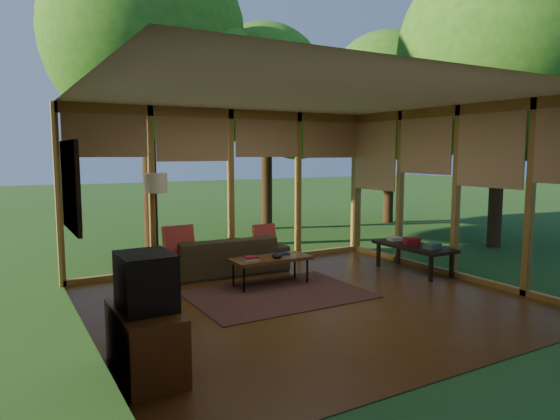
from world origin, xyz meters
TOP-DOWN VIEW (x-y plane):
  - floor at (0.00, 0.00)m, footprint 5.50×5.50m
  - ceiling at (0.00, 0.00)m, footprint 5.50×5.50m
  - wall_left at (-2.75, 0.00)m, footprint 0.04×5.00m
  - wall_front at (0.00, -2.50)m, footprint 5.50×0.04m
  - window_wall_back at (0.00, 2.50)m, footprint 5.50×0.12m
  - window_wall_right at (2.75, 0.00)m, footprint 0.12×5.00m
  - exterior_lawn at (8.00, 8.00)m, footprint 40.00×40.00m
  - tree_nw at (-0.77, 4.88)m, footprint 4.00×4.00m
  - tree_ne at (2.58, 6.05)m, footprint 3.11×3.11m
  - tree_se at (5.42, 1.33)m, footprint 4.08×4.08m
  - tree_far at (5.95, 5.24)m, footprint 3.45×3.45m
  - rug at (-0.21, 0.50)m, footprint 2.39×1.69m
  - sofa at (-0.39, 2.00)m, footprint 2.12×0.90m
  - pillow_left at (-1.14, 1.95)m, footprint 0.46×0.25m
  - pillow_right at (0.36, 1.95)m, footprint 0.38×0.20m
  - ct_book_lower at (-0.40, 0.92)m, footprint 0.23×0.19m
  - ct_book_upper at (-0.40, 0.92)m, footprint 0.20×0.17m
  - ct_book_side at (0.20, 1.05)m, footprint 0.19×0.15m
  - ct_bowl at (-0.00, 0.87)m, footprint 0.16×0.16m
  - media_cabinet at (-2.47, -1.09)m, footprint 0.50×1.00m
  - television at (-2.45, -1.09)m, footprint 0.45×0.55m
  - console_book_a at (2.40, 0.13)m, footprint 0.25×0.19m
  - console_book_b at (2.40, 0.58)m, footprint 0.29×0.26m
  - console_book_c at (2.40, 0.98)m, footprint 0.24×0.19m
  - floor_lamp at (-1.38, 2.27)m, footprint 0.36×0.36m
  - coffee_table at (-0.05, 0.97)m, footprint 1.20×0.50m
  - side_console at (2.40, 0.53)m, footprint 0.60×1.40m
  - wall_painting at (-2.71, 1.40)m, footprint 0.06×1.35m

SIDE VIEW (x-z plane):
  - exterior_lawn at x=8.00m, z-range -0.01..-0.01m
  - floor at x=0.00m, z-range 0.00..0.00m
  - rug at x=-0.21m, z-range 0.00..0.01m
  - media_cabinet at x=-2.47m, z-range 0.00..0.60m
  - sofa at x=-0.39m, z-range 0.00..0.61m
  - coffee_table at x=-0.05m, z-range 0.18..0.60m
  - side_console at x=2.40m, z-range 0.18..0.64m
  - ct_book_side at x=0.20m, z-range 0.42..0.45m
  - ct_book_lower at x=-0.40m, z-range 0.42..0.46m
  - ct_bowl at x=0.00m, z-range 0.42..0.50m
  - ct_book_upper at x=-0.40m, z-range 0.45..0.49m
  - console_book_c at x=2.40m, z-range 0.46..0.52m
  - console_book_a at x=2.40m, z-range 0.46..0.54m
  - console_book_b at x=2.40m, z-range 0.45..0.57m
  - pillow_right at x=0.36m, z-range 0.37..0.77m
  - pillow_left at x=-1.14m, z-range 0.37..0.85m
  - television at x=-2.45m, z-range 0.60..1.10m
  - wall_left at x=-2.75m, z-range 0.00..2.70m
  - wall_front at x=0.00m, z-range 0.00..2.70m
  - window_wall_back at x=0.00m, z-range 0.00..2.70m
  - window_wall_right at x=2.75m, z-range 0.00..2.70m
  - floor_lamp at x=-1.38m, z-range 0.58..2.23m
  - wall_painting at x=-2.71m, z-range 0.98..2.12m
  - ceiling at x=0.00m, z-range 2.70..2.70m
  - tree_far at x=5.95m, z-range 0.89..6.14m
  - tree_ne at x=2.58m, z-range 1.04..6.25m
  - tree_se at x=5.42m, z-range 0.97..7.01m
  - tree_nw at x=-0.77m, z-range 1.12..7.39m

